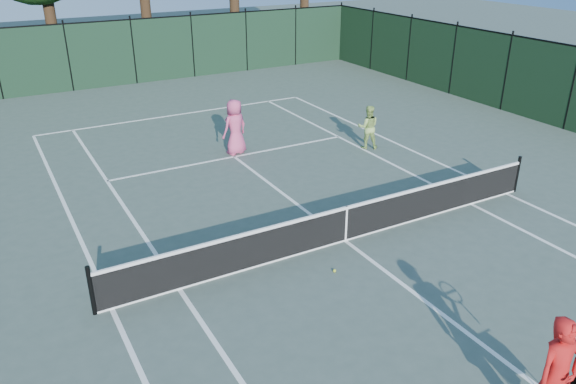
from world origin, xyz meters
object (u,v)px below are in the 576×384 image
coach (557,376)px  player_green (368,127)px  player_pink (235,127)px  loose_ball_midcourt (334,271)px

coach → player_green: (4.89, 10.99, -0.21)m
player_pink → player_green: bearing=142.4°
coach → player_pink: size_ratio=1.04×
player_pink → player_green: size_ratio=1.24×
coach → loose_ball_midcourt: (-0.40, 5.00, -0.92)m
coach → player_green: 12.03m
coach → loose_ball_midcourt: size_ratio=27.90×
player_pink → coach: bearing=71.3°
player_pink → loose_ball_midcourt: 7.82m
coach → loose_ball_midcourt: 5.10m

